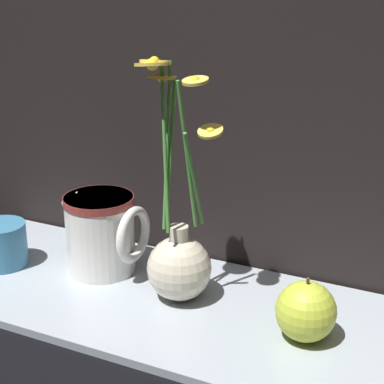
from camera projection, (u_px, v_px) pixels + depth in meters
ground_plane at (199, 315)px, 0.92m from camera, size 6.00×6.00×0.00m
shelf at (199, 311)px, 0.91m from camera, size 0.88×0.30×0.01m
vase_with_flowers at (179, 257)px, 0.92m from camera, size 0.13×0.10×0.35m
yellow_mug at (1, 244)px, 1.03m from camera, size 0.09×0.08×0.07m
ceramic_pitcher at (102, 231)px, 1.00m from camera, size 0.13×0.11×0.13m
orange_fruit at (306, 311)px, 0.82m from camera, size 0.08×0.08×0.09m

